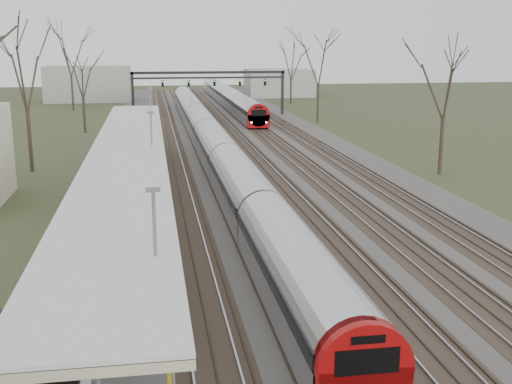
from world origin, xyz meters
TOP-DOWN VIEW (x-y plane):
  - track_bed at (0.26, 55.00)m, footprint 24.00×160.00m
  - platform at (-9.05, 37.50)m, footprint 3.50×69.00m
  - canopy at (-9.05, 32.99)m, footprint 4.10×50.00m
  - signal_gantry at (0.29, 84.99)m, footprint 21.00×0.59m
  - tree_west_far at (-17.00, 48.00)m, footprint 5.50×5.50m
  - tree_east_far at (14.00, 42.00)m, footprint 5.00×5.00m
  - train_near at (-2.50, 55.79)m, footprint 2.62×90.21m
  - train_far at (4.50, 98.99)m, footprint 2.62×60.21m
  - passenger at (-8.84, 18.44)m, footprint 0.65×0.80m

SIDE VIEW (x-z plane):
  - track_bed at x=0.26m, z-range -0.05..0.17m
  - platform at x=-9.05m, z-range 0.00..1.00m
  - train_near at x=-2.50m, z-range -0.05..3.00m
  - train_far at x=4.50m, z-range -0.05..3.00m
  - passenger at x=-8.84m, z-range 1.00..2.92m
  - canopy at x=-9.05m, z-range 2.37..5.48m
  - signal_gantry at x=0.29m, z-range 1.87..7.95m
  - tree_east_far at x=14.00m, z-range 2.14..12.44m
  - tree_west_far at x=-17.00m, z-range 2.35..13.68m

